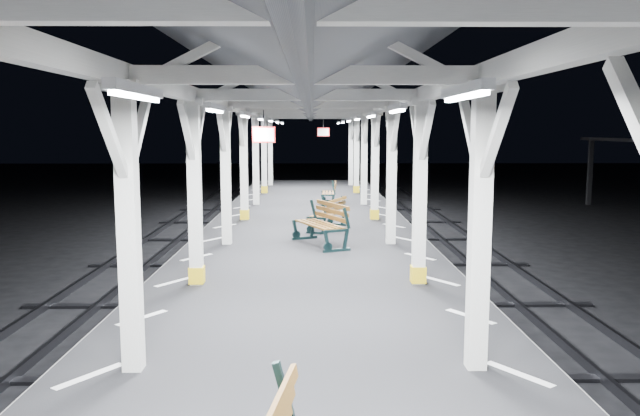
{
  "coord_description": "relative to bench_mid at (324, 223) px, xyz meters",
  "views": [
    {
      "loc": [
        0.09,
        -9.01,
        3.79
      ],
      "look_at": [
        0.24,
        3.5,
        2.2
      ],
      "focal_mm": 35.0,
      "sensor_mm": 36.0,
      "label": 1
    }
  ],
  "objects": [
    {
      "name": "hazard_stripes_left",
      "position": [
        -2.81,
        -5.86,
        -0.54
      ],
      "size": [
        1.0,
        48.0,
        0.01
      ],
      "primitive_type": "cube",
      "color": "silver",
      "rests_on": "platform"
    },
    {
      "name": "bench_far",
      "position": [
        0.22,
        2.27,
        -0.07
      ],
      "size": [
        1.16,
        1.75,
        0.89
      ],
      "rotation": [
        0.0,
        0.0,
        -0.38
      ],
      "color": "black",
      "rests_on": "platform"
    },
    {
      "name": "ground",
      "position": [
        -0.36,
        -5.86,
        -1.54
      ],
      "size": [
        120.0,
        120.0,
        0.0
      ],
      "primitive_type": "plane",
      "color": "black",
      "rests_on": "ground"
    },
    {
      "name": "platform",
      "position": [
        -0.36,
        -5.86,
        -1.04
      ],
      "size": [
        6.0,
        50.0,
        1.0
      ],
      "primitive_type": "cube",
      "color": "black",
      "rests_on": "ground"
    },
    {
      "name": "bench_extra",
      "position": [
        0.41,
        8.41,
        -0.11
      ],
      "size": [
        0.62,
        1.53,
        0.82
      ],
      "rotation": [
        0.0,
        0.0,
        -0.03
      ],
      "color": "black",
      "rests_on": "platform"
    },
    {
      "name": "canopy",
      "position": [
        -0.36,
        -5.87,
        3.01
      ],
      "size": [
        5.4,
        49.0,
        4.65
      ],
      "color": "silver",
      "rests_on": "platform"
    },
    {
      "name": "track_right",
      "position": [
        4.64,
        -5.86,
        -1.46
      ],
      "size": [
        2.2,
        60.0,
        0.16
      ],
      "color": "#2D2D33",
      "rests_on": "ground"
    },
    {
      "name": "bench_mid",
      "position": [
        0.0,
        0.0,
        0.0
      ],
      "size": [
        1.41,
        2.0,
        1.02
      ],
      "rotation": [
        0.0,
        0.0,
        0.43
      ],
      "color": "black",
      "rests_on": "platform"
    },
    {
      "name": "hazard_stripes_right",
      "position": [
        2.09,
        -5.86,
        -0.54
      ],
      "size": [
        1.0,
        48.0,
        0.01
      ],
      "primitive_type": "cube",
      "color": "silver",
      "rests_on": "platform"
    }
  ]
}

